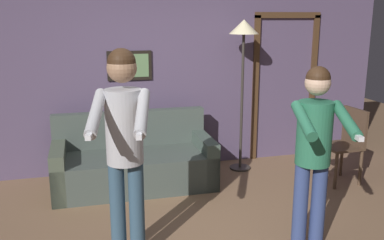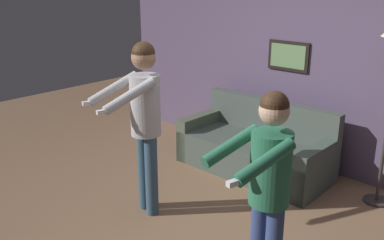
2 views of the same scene
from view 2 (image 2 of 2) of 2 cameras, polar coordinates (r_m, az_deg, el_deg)
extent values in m
plane|color=#836246|center=(4.30, 1.20, -14.70)|extent=(12.00, 12.00, 0.00)
cube|color=#584865|center=(5.52, 16.21, 6.70)|extent=(6.40, 0.06, 2.60)
cube|color=black|center=(5.63, 12.71, 8.32)|extent=(0.57, 0.02, 0.38)
cube|color=#638757|center=(5.61, 12.64, 8.31)|extent=(0.49, 0.01, 0.30)
cube|color=#46504A|center=(5.49, 8.14, -4.75)|extent=(1.91, 0.87, 0.42)
cube|color=#46504A|center=(5.62, 10.42, 0.42)|extent=(1.90, 0.16, 0.45)
cube|color=#4B5645|center=(5.95, 1.31, -1.84)|extent=(0.17, 0.85, 0.58)
cube|color=#44544B|center=(5.06, 16.31, -6.41)|extent=(0.17, 0.85, 0.58)
cylinder|color=#332D28|center=(5.22, 23.35, -9.85)|extent=(0.28, 0.28, 0.02)
cylinder|color=#335066|center=(4.55, -6.42, -6.71)|extent=(0.13, 0.13, 0.86)
cylinder|color=#335066|center=(4.42, -5.42, -7.44)|extent=(0.13, 0.13, 0.86)
cylinder|color=#B2B2B7|center=(4.22, -6.25, 1.96)|extent=(0.30, 0.30, 0.61)
sphere|color=#9E7556|center=(4.11, -6.48, 8.28)|extent=(0.24, 0.24, 0.24)
sphere|color=#382314|center=(4.11, -6.50, 8.85)|extent=(0.22, 0.22, 0.22)
cylinder|color=#B2B2B7|center=(4.22, -10.41, 4.17)|extent=(0.21, 0.54, 0.29)
cube|color=white|center=(4.15, -13.43, 2.27)|extent=(0.07, 0.16, 0.04)
cylinder|color=#B2B2B7|center=(3.92, -8.33, 3.19)|extent=(0.21, 0.54, 0.29)
cube|color=white|center=(3.85, -11.56, 1.13)|extent=(0.07, 0.16, 0.04)
cylinder|color=#286B4C|center=(3.13, 10.43, -6.37)|extent=(0.30, 0.30, 0.55)
sphere|color=#D8AD8E|center=(2.97, 10.91, 1.23)|extent=(0.21, 0.21, 0.21)
sphere|color=#382314|center=(2.96, 10.95, 1.92)|extent=(0.20, 0.20, 0.20)
cylinder|color=#286B4C|center=(3.03, 5.23, -3.45)|extent=(0.20, 0.50, 0.23)
cylinder|color=#286B4C|center=(2.80, 9.71, -5.54)|extent=(0.20, 0.50, 0.23)
cube|color=white|center=(2.68, 6.04, -8.18)|extent=(0.07, 0.16, 0.04)
camera|label=1|loc=(3.46, -58.92, 4.18)|focal=40.00mm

